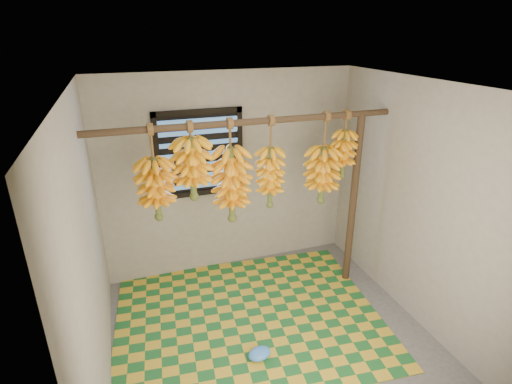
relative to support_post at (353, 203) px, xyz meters
name	(u,v)px	position (x,y,z in m)	size (l,w,h in m)	color
floor	(274,341)	(-1.20, -0.70, -1.00)	(3.00, 3.00, 0.01)	#515151
ceiling	(280,87)	(-1.20, -0.70, 1.40)	(3.00, 3.00, 0.01)	silver
wall_back	(230,175)	(-1.20, 0.80, 0.20)	(3.00, 0.01, 2.40)	gray
wall_left	(88,262)	(-2.71, -0.70, 0.20)	(0.01, 3.00, 2.40)	gray
wall_right	(421,207)	(0.30, -0.70, 0.20)	(0.01, 3.00, 2.40)	gray
window	(200,154)	(-1.55, 0.78, 0.50)	(1.00, 0.04, 1.00)	black
hanging_pole	(251,122)	(-1.20, 0.00, 1.00)	(0.06, 0.06, 3.00)	#432F1F
support_post	(353,203)	(0.00, 0.00, 0.00)	(0.08, 0.08, 2.00)	#432F1F
woven_mat	(248,317)	(-1.33, -0.30, -0.99)	(2.69, 2.15, 0.01)	#1B5E28
plastic_bag	(259,354)	(-1.41, -0.86, -0.94)	(0.22, 0.16, 0.09)	#3E85E8
banana_bunch_a	(156,189)	(-2.12, 0.00, 0.44)	(0.34, 0.34, 0.91)	brown
banana_bunch_b	(192,169)	(-1.77, 0.00, 0.60)	(0.34, 0.34, 0.75)	brown
banana_bunch_c	(231,185)	(-1.40, 0.00, 0.40)	(0.37, 0.37, 1.04)	brown
banana_bunch_d	(270,177)	(-1.00, 0.00, 0.42)	(0.28, 0.28, 0.95)	brown
banana_bunch_e	(322,175)	(-0.41, 0.00, 0.38)	(0.36, 0.36, 0.98)	brown
banana_bunch_f	(343,154)	(-0.18, 0.00, 0.59)	(0.26, 0.26, 0.72)	brown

